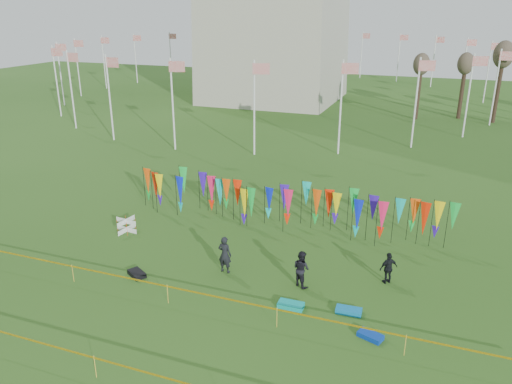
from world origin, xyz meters
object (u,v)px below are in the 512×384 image
(person_left, at_px, (225,255))
(kite_bag_teal, at_px, (349,311))
(person_mid, at_px, (301,269))
(kite_bag_turquoise, at_px, (291,305))
(kite_bag_black, at_px, (137,274))
(person_right, at_px, (388,268))
(kite_bag_blue, at_px, (370,336))
(box_kite, at_px, (126,225))

(person_left, height_order, kite_bag_teal, person_left)
(person_mid, relative_size, kite_bag_turquoise, 1.59)
(person_left, bearing_deg, kite_bag_black, 29.59)
(person_right, relative_size, kite_bag_teal, 1.43)
(person_left, xyz_separation_m, kite_bag_teal, (6.24, -1.35, -0.83))
(kite_bag_turquoise, xyz_separation_m, kite_bag_teal, (2.38, 0.46, -0.01))
(kite_bag_turquoise, relative_size, kite_bag_black, 1.14)
(kite_bag_blue, xyz_separation_m, kite_bag_teal, (-1.10, 1.39, 0.00))
(person_left, bearing_deg, box_kite, -13.63)
(kite_bag_black, height_order, kite_bag_teal, kite_bag_black)
(kite_bag_turquoise, height_order, kite_bag_blue, kite_bag_turquoise)
(box_kite, relative_size, kite_bag_teal, 0.75)
(box_kite, relative_size, kite_bag_turquoise, 0.74)
(kite_bag_black, bearing_deg, box_kite, 129.31)
(kite_bag_teal, bearing_deg, kite_bag_turquoise, -169.06)
(box_kite, height_order, kite_bag_blue, box_kite)
(person_left, height_order, kite_bag_turquoise, person_left)
(kite_bag_blue, bearing_deg, person_mid, 141.91)
(kite_bag_black, bearing_deg, kite_bag_teal, 2.77)
(person_mid, distance_m, kite_bag_black, 7.81)
(person_right, bearing_deg, box_kite, -40.40)
(person_right, distance_m, kite_bag_teal, 3.36)
(kite_bag_black, bearing_deg, person_right, 17.55)
(kite_bag_blue, height_order, kite_bag_teal, kite_bag_teal)
(person_right, relative_size, kite_bag_blue, 1.62)
(box_kite, relative_size, person_right, 0.53)
(person_mid, xyz_separation_m, kite_bag_teal, (2.47, -1.42, -0.77))
(box_kite, bearing_deg, person_left, -17.34)
(box_kite, xyz_separation_m, person_right, (14.53, -0.50, 0.36))
(kite_bag_turquoise, height_order, kite_bag_teal, kite_bag_turquoise)
(person_mid, relative_size, kite_bag_blue, 1.85)
(person_right, bearing_deg, kite_bag_turquoise, 6.05)
(person_left, xyz_separation_m, person_mid, (3.76, 0.07, -0.06))
(kite_bag_teal, bearing_deg, person_left, 167.81)
(kite_bag_black, relative_size, kite_bag_teal, 0.89)
(person_left, xyz_separation_m, person_right, (7.44, 1.71, -0.17))
(person_right, distance_m, kite_bag_blue, 4.50)
(person_mid, relative_size, kite_bag_teal, 1.63)
(person_mid, distance_m, kite_bag_blue, 4.61)
(person_mid, height_order, kite_bag_turquoise, person_mid)
(kite_bag_teal, bearing_deg, person_right, 68.50)
(kite_bag_turquoise, relative_size, kite_bag_teal, 1.02)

